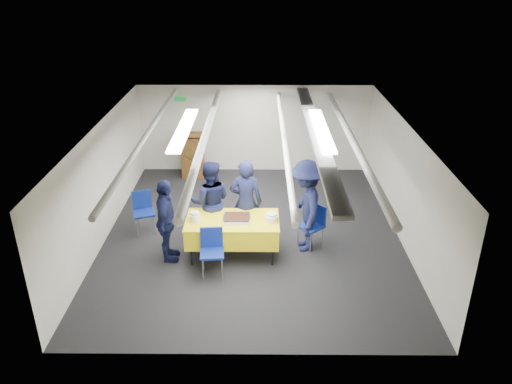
# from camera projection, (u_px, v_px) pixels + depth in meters

# --- Properties ---
(ground) EXTENTS (7.00, 7.00, 0.00)m
(ground) POSITION_uv_depth(u_px,v_px,m) (253.00, 234.00, 10.37)
(ground) COLOR black
(ground) RESTS_ON ground
(room_shell) EXTENTS (6.00, 7.00, 2.30)m
(room_shell) POSITION_uv_depth(u_px,v_px,m) (258.00, 145.00, 9.97)
(room_shell) COLOR silver
(room_shell) RESTS_ON ground
(serving_table) EXTENTS (1.74, 0.94, 0.77)m
(serving_table) POSITION_uv_depth(u_px,v_px,m) (233.00, 229.00, 9.40)
(serving_table) COLOR black
(serving_table) RESTS_ON ground
(sheet_cake) EXTENTS (0.51, 0.39, 0.09)m
(sheet_cake) POSITION_uv_depth(u_px,v_px,m) (237.00, 218.00, 9.26)
(sheet_cake) COLOR white
(sheet_cake) RESTS_ON serving_table
(plate_stack_left) EXTENTS (0.20, 0.20, 0.18)m
(plate_stack_left) POSITION_uv_depth(u_px,v_px,m) (195.00, 217.00, 9.23)
(plate_stack_left) COLOR white
(plate_stack_left) RESTS_ON serving_table
(plate_stack_right) EXTENTS (0.24, 0.24, 0.16)m
(plate_stack_right) POSITION_uv_depth(u_px,v_px,m) (272.00, 217.00, 9.23)
(plate_stack_right) COLOR white
(plate_stack_right) RESTS_ON serving_table
(podium) EXTENTS (0.62, 0.53, 1.25)m
(podium) POSITION_uv_depth(u_px,v_px,m) (193.00, 154.00, 12.88)
(podium) COLOR brown
(podium) RESTS_ON ground
(chair_near) EXTENTS (0.46, 0.46, 0.87)m
(chair_near) POSITION_uv_depth(u_px,v_px,m) (212.00, 247.00, 8.88)
(chair_near) COLOR gray
(chair_near) RESTS_ON ground
(chair_right) EXTENTS (0.59, 0.59, 0.87)m
(chair_right) POSITION_uv_depth(u_px,v_px,m) (314.00, 221.00, 9.75)
(chair_right) COLOR gray
(chair_right) RESTS_ON ground
(chair_left) EXTENTS (0.53, 0.53, 0.87)m
(chair_left) POSITION_uv_depth(u_px,v_px,m) (143.00, 208.00, 10.29)
(chair_left) COLOR gray
(chair_left) RESTS_ON ground
(sailor_a) EXTENTS (0.66, 0.46, 1.75)m
(sailor_a) POSITION_uv_depth(u_px,v_px,m) (246.00, 202.00, 9.75)
(sailor_a) COLOR black
(sailor_a) RESTS_ON ground
(sailor_b) EXTENTS (0.86, 0.69, 1.70)m
(sailor_b) POSITION_uv_depth(u_px,v_px,m) (210.00, 202.00, 9.79)
(sailor_b) COLOR black
(sailor_b) RESTS_ON ground
(sailor_c) EXTENTS (0.42, 0.96, 1.62)m
(sailor_c) POSITION_uv_depth(u_px,v_px,m) (166.00, 221.00, 9.17)
(sailor_c) COLOR black
(sailor_c) RESTS_ON ground
(sailor_d) EXTENTS (0.72, 1.20, 1.83)m
(sailor_d) POSITION_uv_depth(u_px,v_px,m) (306.00, 206.00, 9.49)
(sailor_d) COLOR black
(sailor_d) RESTS_ON ground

